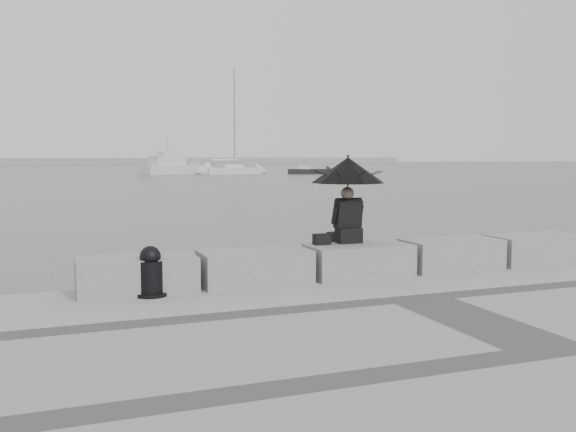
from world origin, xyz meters
name	(u,v)px	position (x,y,z in m)	size (l,w,h in m)	color
ground	(346,302)	(0.00, 0.00, 0.00)	(360.00, 360.00, 0.00)	#424446
stone_block_far_left	(137,275)	(-3.40, -0.45, 0.75)	(1.60, 0.80, 0.50)	slate
stone_block_left	(255,267)	(-1.70, -0.45, 0.75)	(1.60, 0.80, 0.50)	slate
stone_block_centre	(359,260)	(0.00, -0.45, 0.75)	(1.60, 0.80, 0.50)	slate
stone_block_right	(451,254)	(1.70, -0.45, 0.75)	(1.60, 0.80, 0.50)	slate
stone_block_far_right	(533,249)	(3.40, -0.45, 0.75)	(1.60, 0.80, 0.50)	slate
seated_person	(348,179)	(-0.07, -0.19, 2.00)	(1.17, 1.17, 1.39)	black
bag	(322,239)	(-0.54, -0.25, 1.08)	(0.26, 0.15, 0.17)	black
mooring_bollard	(151,275)	(-3.26, -0.75, 0.79)	(0.43, 0.43, 0.68)	black
distant_landmass	(29,161)	(-8.14, 154.51, 0.90)	(180.00, 8.00, 2.80)	gray
sailboat_right	(232,170)	(16.77, 66.51, 0.53)	(7.54, 3.82, 12.90)	white
motor_cruiser	(173,167)	(10.02, 68.72, 0.89)	(8.60, 5.91, 4.50)	white
small_motorboat	(310,171)	(26.43, 64.85, 0.32)	(5.66, 3.10, 1.10)	black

